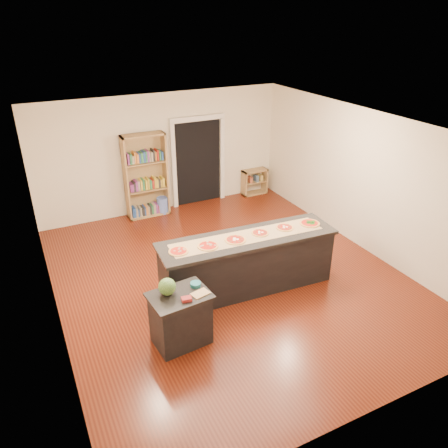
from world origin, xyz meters
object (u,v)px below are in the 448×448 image
side_counter (181,318)px  bookshelf (146,176)px  kitchen_island (247,263)px  low_shelf (254,182)px  watermelon (167,287)px  waste_bin (163,205)px

side_counter → bookshelf: 4.67m
kitchen_island → low_shelf: kitchen_island is taller
low_shelf → watermelon: (-4.02, -4.48, 0.63)m
waste_bin → bookshelf: bearing=172.6°
kitchen_island → side_counter: (-1.56, -0.81, -0.09)m
side_counter → low_shelf: size_ratio=1.26×
kitchen_island → watermelon: size_ratio=12.24×
kitchen_island → watermelon: (-1.70, -0.72, 0.46)m
kitchen_island → low_shelf: size_ratio=4.58×
bookshelf → low_shelf: bearing=0.6°
waste_bin → watermelon: watermelon is taller
side_counter → watermelon: bearing=142.3°
kitchen_island → waste_bin: (-0.29, 3.69, -0.32)m
watermelon → bookshelf: bearing=76.5°
kitchen_island → side_counter: size_ratio=3.62×
bookshelf → low_shelf: size_ratio=2.93×
low_shelf → watermelon: size_ratio=2.67×
watermelon → waste_bin: bearing=72.3°
low_shelf → side_counter: bearing=-130.3°
low_shelf → bookshelf: bearing=-179.4°
low_shelf → waste_bin: 2.61m
side_counter → low_shelf: bearing=44.7°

